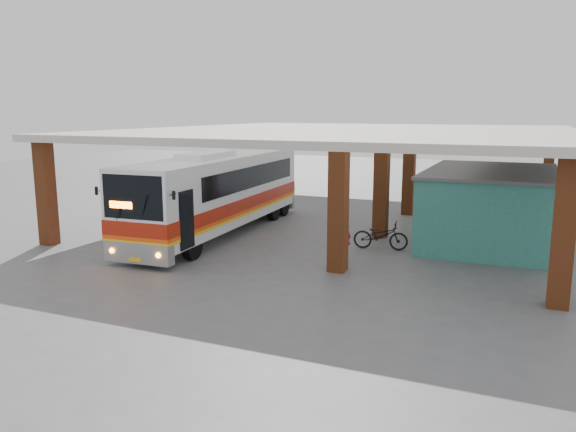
# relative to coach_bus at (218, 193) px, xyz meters

# --- Properties ---
(ground) EXTENTS (90.00, 90.00, 0.00)m
(ground) POSITION_rel_coach_bus_xyz_m (3.98, -0.70, -1.89)
(ground) COLOR #515154
(ground) RESTS_ON ground
(brick_columns) EXTENTS (20.10, 21.60, 4.35)m
(brick_columns) POSITION_rel_coach_bus_xyz_m (5.41, 4.30, 0.29)
(brick_columns) COLOR brown
(brick_columns) RESTS_ON ground
(canopy_roof) EXTENTS (21.00, 23.00, 0.30)m
(canopy_roof) POSITION_rel_coach_bus_xyz_m (4.48, 5.80, 2.61)
(canopy_roof) COLOR beige
(canopy_roof) RESTS_ON brick_columns
(shop_building) EXTENTS (5.20, 8.20, 3.11)m
(shop_building) POSITION_rel_coach_bus_xyz_m (11.48, 3.30, -0.33)
(shop_building) COLOR #2B6D64
(shop_building) RESTS_ON ground
(coach_bus) EXTENTS (3.45, 13.18, 3.80)m
(coach_bus) POSITION_rel_coach_bus_xyz_m (0.00, 0.00, 0.00)
(coach_bus) COLOR white
(coach_bus) RESTS_ON ground
(motorcycle) EXTENTS (2.29, 1.07, 1.16)m
(motorcycle) POSITION_rel_coach_bus_xyz_m (7.59, -0.01, -1.31)
(motorcycle) COLOR black
(motorcycle) RESTS_ON ground
(pedestrian) EXTENTS (0.65, 0.45, 1.72)m
(pedestrian) POSITION_rel_coach_bus_xyz_m (6.59, -1.92, -1.03)
(pedestrian) COLOR #B51D16
(pedestrian) RESTS_ON ground
(red_chair) EXTENTS (0.48, 0.48, 0.79)m
(red_chair) POSITION_rel_coach_bus_xyz_m (9.07, 7.37, -1.52)
(red_chair) COLOR red
(red_chair) RESTS_ON ground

